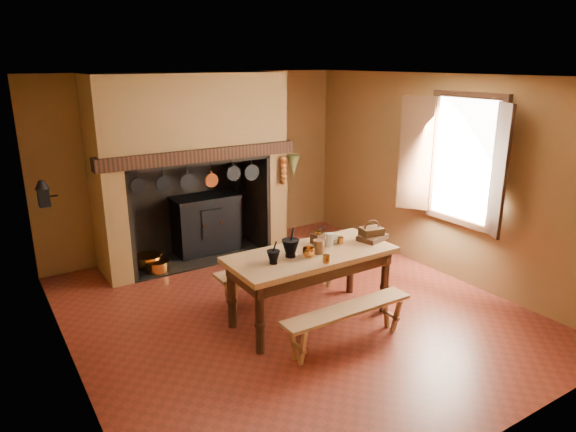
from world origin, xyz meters
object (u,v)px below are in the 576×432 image
at_px(work_table, 311,263).
at_px(mixing_bowl, 327,239).
at_px(bench_front, 348,317).
at_px(wicker_basket, 371,233).
at_px(iron_range, 206,223).
at_px(coffee_grinder, 318,237).

distance_m(work_table, mixing_bowl, 0.44).
relative_size(bench_front, mixing_bowl, 5.57).
xyz_separation_m(work_table, wicker_basket, (0.88, -0.04, 0.22)).
xyz_separation_m(iron_range, coffee_grinder, (0.35, -2.54, 0.44)).
relative_size(work_table, mixing_bowl, 6.95).
distance_m(bench_front, mixing_bowl, 1.09).
bearing_deg(work_table, iron_range, 92.48).
distance_m(iron_range, wicker_basket, 2.97).
bearing_deg(work_table, mixing_bowl, 25.45).
distance_m(iron_range, mixing_bowl, 2.63).
bearing_deg(iron_range, bench_front, -88.02).
height_order(iron_range, mixing_bowl, iron_range).
bearing_deg(mixing_bowl, work_table, -154.55).
bearing_deg(wicker_basket, coffee_grinder, 170.34).
relative_size(work_table, bench_front, 1.25).
xyz_separation_m(iron_range, bench_front, (0.12, -3.42, -0.15)).
distance_m(work_table, bench_front, 0.79).
relative_size(work_table, coffee_grinder, 9.55).
bearing_deg(iron_range, coffee_grinder, -82.11).
height_order(iron_range, coffee_grinder, iron_range).
bearing_deg(wicker_basket, iron_range, 119.76).
height_order(iron_range, bench_front, iron_range).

